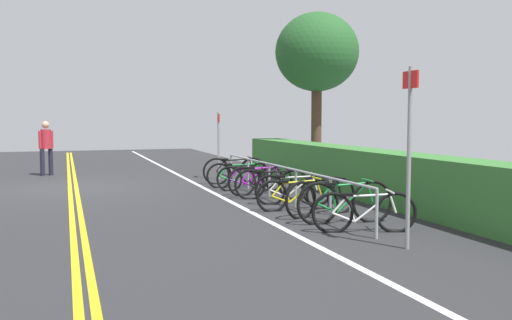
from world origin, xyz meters
TOP-DOWN VIEW (x-y plane):
  - ground_plane at (0.00, 0.00)m, footprint 33.68×13.54m
  - centre_line_yellow_inner at (0.00, -0.08)m, footprint 30.31×0.10m
  - centre_line_yellow_outer at (0.00, 0.08)m, footprint 30.31×0.10m
  - bike_lane_stripe_white at (0.00, 3.25)m, footprint 30.31×0.12m
  - bike_rack at (4.11, 4.32)m, footprint 8.00×0.05m
  - bicycle_0 at (0.61, 4.28)m, footprint 0.46×1.78m
  - bicycle_1 at (1.44, 4.17)m, footprint 0.46×1.76m
  - bicycle_2 at (2.18, 4.22)m, footprint 0.58×1.66m
  - bicycle_3 at (2.91, 4.25)m, footprint 0.46×1.70m
  - bicycle_4 at (3.69, 4.24)m, footprint 0.62×1.65m
  - bicycle_5 at (4.57, 4.41)m, footprint 0.61×1.62m
  - bicycle_6 at (5.28, 4.18)m, footprint 0.46×1.69m
  - bicycle_7 at (5.99, 4.39)m, footprint 0.60×1.68m
  - bicycle_8 at (6.80, 4.46)m, footprint 0.46×1.79m
  - bicycle_9 at (7.60, 4.38)m, footprint 0.62×1.66m
  - pedestrian at (-3.41, -0.74)m, footprint 0.32×0.44m
  - sign_post_near at (-0.63, 4.15)m, footprint 0.36×0.08m
  - sign_post_far at (8.81, 4.38)m, footprint 0.36×0.06m
  - hedge_backdrop at (5.61, 6.42)m, footprint 16.95×0.94m
  - tree_near_left at (-1.70, 7.84)m, footprint 2.77×2.77m

SIDE VIEW (x-z plane):
  - ground_plane at x=0.00m, z-range -0.05..0.00m
  - centre_line_yellow_inner at x=0.00m, z-range 0.00..0.00m
  - centre_line_yellow_outer at x=0.00m, z-range 0.00..0.00m
  - bike_lane_stripe_white at x=0.00m, z-range 0.00..0.00m
  - bicycle_6 at x=5.28m, z-range -0.02..0.66m
  - bicycle_2 at x=2.18m, z-range -0.02..0.66m
  - bicycle_5 at x=4.57m, z-range -0.02..0.67m
  - bicycle_9 at x=7.60m, z-range -0.02..0.68m
  - bicycle_1 at x=1.44m, z-range -0.02..0.68m
  - bicycle_4 at x=3.69m, z-range -0.02..0.71m
  - bicycle_7 at x=5.99m, z-range -0.02..0.72m
  - bicycle_3 at x=2.91m, z-range -0.02..0.72m
  - bicycle_0 at x=0.61m, z-range -0.02..0.76m
  - bicycle_8 at x=6.80m, z-range -0.02..0.77m
  - hedge_backdrop at x=5.61m, z-range 0.00..1.11m
  - bike_rack at x=4.11m, z-range 0.21..1.00m
  - pedestrian at x=-3.41m, z-range 0.13..1.86m
  - sign_post_near at x=-0.63m, z-range 0.22..2.23m
  - sign_post_far at x=8.81m, z-range 0.24..2.80m
  - tree_near_left at x=-1.70m, z-range 1.31..6.63m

